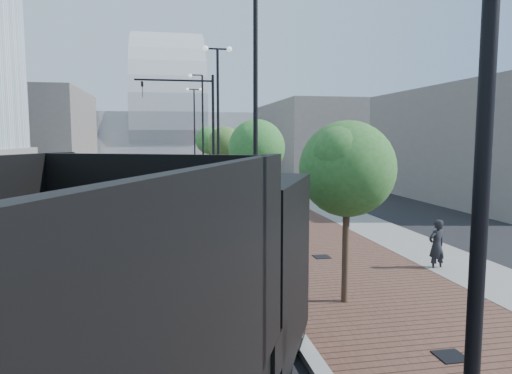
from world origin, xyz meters
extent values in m
cube|color=#4C2D23|center=(3.50, 40.00, 0.06)|extent=(7.00, 140.00, 0.12)
cube|color=slate|center=(6.20, 40.00, 0.07)|extent=(2.40, 140.00, 0.13)
cube|color=gray|center=(0.00, 40.00, 0.07)|extent=(0.30, 140.00, 0.14)
cube|color=slate|center=(-13.00, 40.00, 0.06)|extent=(4.00, 140.00, 0.12)
cube|color=black|center=(-1.64, 1.61, 1.86)|extent=(3.67, 3.73, 2.85)
cube|color=black|center=(-1.02, 2.98, 0.93)|extent=(2.63, 1.58, 1.43)
cube|color=black|center=(-2.26, 0.24, 1.15)|extent=(2.86, 1.93, 0.55)
cube|color=black|center=(-2.65, -0.63, 2.69)|extent=(2.55, 1.25, 2.19)
cylinder|color=black|center=(-2.94, 1.54, 0.60)|extent=(0.80, 1.24, 1.21)
cylinder|color=silver|center=(-2.94, 1.54, 0.60)|extent=(0.61, 0.75, 0.66)
cylinder|color=black|center=(-0.84, 0.59, 0.60)|extent=(0.80, 1.24, 1.21)
cylinder|color=silver|center=(-0.84, 0.59, 0.60)|extent=(0.61, 0.75, 0.66)
cylinder|color=black|center=(-2.28, 3.00, 0.60)|extent=(0.80, 1.24, 1.21)
cylinder|color=silver|center=(-2.28, 3.00, 0.60)|extent=(0.61, 0.75, 0.66)
cylinder|color=black|center=(-0.18, 2.05, 0.60)|extent=(0.80, 1.24, 1.21)
cylinder|color=silver|center=(-0.18, 2.05, 0.60)|extent=(0.61, 0.75, 0.66)
imported|color=white|center=(-3.19, 15.49, 0.72)|extent=(1.98, 4.53, 1.45)
imported|color=black|center=(-5.04, 38.41, 0.76)|extent=(3.16, 5.72, 1.52)
imported|color=black|center=(-2.64, 52.62, 0.69)|extent=(3.73, 5.09, 1.37)
imported|color=black|center=(5.32, 6.20, 0.78)|extent=(0.64, 0.49, 1.56)
cylinder|color=black|center=(0.60, -2.00, 4.62)|extent=(0.16, 0.16, 9.00)
cylinder|color=black|center=(0.60, 10.00, 0.10)|extent=(0.56, 0.56, 0.20)
cylinder|color=black|center=(0.60, 10.00, 4.62)|extent=(0.16, 0.16, 9.00)
cylinder|color=black|center=(0.60, 22.00, 0.10)|extent=(0.56, 0.56, 0.20)
cylinder|color=black|center=(0.60, 22.00, 4.62)|extent=(0.16, 0.16, 9.00)
cylinder|color=black|center=(0.60, 22.00, 9.12)|extent=(1.40, 0.10, 0.10)
sphere|color=silver|center=(-0.10, 22.00, 9.12)|extent=(0.32, 0.32, 0.32)
sphere|color=silver|center=(1.30, 22.00, 9.12)|extent=(0.32, 0.32, 0.32)
cylinder|color=black|center=(0.60, 34.00, 0.10)|extent=(0.56, 0.56, 0.20)
cylinder|color=black|center=(0.60, 34.00, 4.62)|extent=(0.16, 0.16, 9.00)
cylinder|color=black|center=(0.10, 34.00, 9.12)|extent=(1.00, 0.10, 0.10)
sphere|color=silver|center=(-0.40, 34.00, 9.05)|extent=(0.32, 0.32, 0.32)
cylinder|color=black|center=(0.60, 46.00, 0.10)|extent=(0.56, 0.56, 0.20)
cylinder|color=black|center=(0.60, 46.00, 4.62)|extent=(0.16, 0.16, 9.00)
cylinder|color=black|center=(0.60, 46.00, 9.12)|extent=(1.40, 0.10, 0.10)
sphere|color=silver|center=(-0.10, 46.00, 9.12)|extent=(0.32, 0.32, 0.32)
sphere|color=silver|center=(1.30, 46.00, 9.12)|extent=(0.32, 0.32, 0.32)
cylinder|color=black|center=(0.60, 25.00, 4.00)|extent=(0.18, 0.18, 8.00)
cylinder|color=black|center=(-1.90, 25.00, 7.60)|extent=(5.00, 0.12, 0.12)
imported|color=black|center=(-3.90, 25.00, 7.00)|extent=(0.16, 0.20, 1.00)
cylinder|color=#382619|center=(1.60, 4.00, 1.52)|extent=(0.16, 0.16, 3.04)
sphere|color=#255C1F|center=(1.60, 4.00, 3.25)|extent=(2.21, 2.21, 2.21)
sphere|color=#255C1F|center=(2.00, 4.30, 3.04)|extent=(1.54, 1.54, 1.54)
sphere|color=#255C1F|center=(1.30, 3.70, 3.56)|extent=(1.32, 1.32, 1.32)
cylinder|color=#382619|center=(1.60, 15.00, 1.62)|extent=(0.16, 0.16, 3.25)
sphere|color=#256623|center=(1.60, 15.00, 3.48)|extent=(2.60, 2.60, 2.60)
sphere|color=#256623|center=(2.00, 15.30, 3.25)|extent=(1.82, 1.82, 1.82)
sphere|color=#256623|center=(1.30, 14.70, 3.81)|extent=(1.56, 1.56, 1.56)
cylinder|color=#382619|center=(1.60, 27.00, 1.63)|extent=(0.16, 0.16, 3.27)
sphere|color=#34591E|center=(1.60, 27.00, 3.50)|extent=(2.42, 2.42, 2.42)
sphere|color=#34591E|center=(2.00, 27.30, 3.27)|extent=(1.70, 1.70, 1.70)
sphere|color=#34591E|center=(1.30, 26.70, 3.83)|extent=(1.45, 1.45, 1.45)
cylinder|color=#382619|center=(1.60, 39.00, 1.70)|extent=(0.16, 0.16, 3.40)
sphere|color=#276623|center=(1.60, 39.00, 3.64)|extent=(2.68, 2.68, 2.68)
sphere|color=#276623|center=(2.00, 39.30, 3.40)|extent=(1.88, 1.88, 1.88)
sphere|color=#276623|center=(1.30, 38.70, 3.98)|extent=(1.61, 1.61, 1.61)
cube|color=#A6ACB1|center=(-2.00, 85.00, 4.00)|extent=(50.00, 28.00, 8.00)
cube|color=#5E5954|center=(-20.00, 60.00, 5.00)|extent=(14.00, 20.00, 10.00)
cube|color=#67625D|center=(16.00, 50.00, 4.00)|extent=(12.00, 22.00, 8.00)
cube|color=#635E59|center=(18.00, 20.00, 3.50)|extent=(10.00, 16.00, 7.00)
cube|color=black|center=(2.40, 1.00, 0.13)|extent=(0.50, 0.50, 0.02)
cube|color=black|center=(2.40, 8.00, 0.13)|extent=(0.50, 0.50, 0.02)
cube|color=black|center=(2.40, 19.00, 0.13)|extent=(0.50, 0.50, 0.02)
camera|label=1|loc=(-2.45, -6.09, 3.98)|focal=32.83mm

